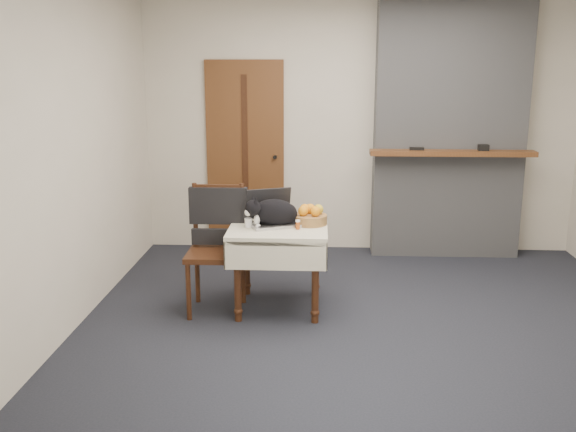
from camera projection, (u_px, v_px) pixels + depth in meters
name	position (u px, v px, depth m)	size (l,w,h in m)	color
ground	(369.00, 319.00, 5.07)	(4.50, 4.50, 0.00)	black
room_shell	(372.00, 89.00, 5.11)	(4.52, 4.01, 2.61)	beige
door	(245.00, 156.00, 6.81)	(0.82, 0.10, 2.00)	brown
chimney	(449.00, 130.00, 6.51)	(1.62, 0.48, 2.60)	gray
side_table	(279.00, 239.00, 5.17)	(0.78, 0.78, 0.70)	#3C2210
laptop	(272.00, 216.00, 5.17)	(0.47, 0.44, 0.28)	#B7B7BC
cat	(275.00, 213.00, 5.10)	(0.53, 0.33, 0.25)	black
cream_jar	(249.00, 223.00, 5.09)	(0.06, 0.06, 0.07)	white
pill_bottle	(298.00, 224.00, 5.01)	(0.04, 0.04, 0.08)	#AF4B15
fruit_basket	(310.00, 216.00, 5.17)	(0.27, 0.27, 0.16)	olive
desk_clutter	(306.00, 225.00, 5.15)	(0.13, 0.02, 0.01)	black
chair	(217.00, 230.00, 5.18)	(0.47, 0.46, 1.02)	#3C2210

